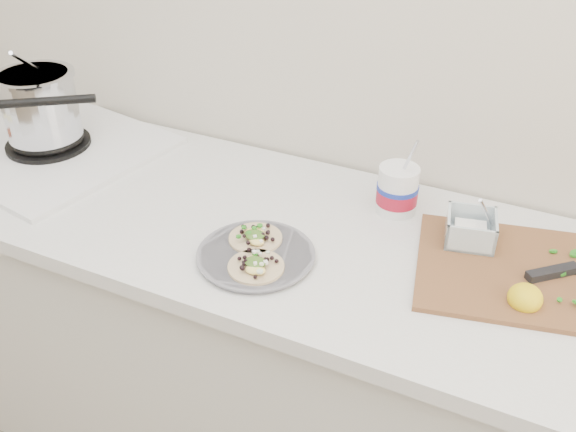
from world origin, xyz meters
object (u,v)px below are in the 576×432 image
at_px(cutboard, 532,266).
at_px(stove, 43,121).
at_px(taco_plate, 256,252).
at_px(tub, 399,187).

bearing_deg(cutboard, stove, 168.30).
height_order(taco_plate, cutboard, cutboard).
bearing_deg(tub, cutboard, -18.30).
bearing_deg(tub, taco_plate, -124.57).
xyz_separation_m(stove, tub, (0.99, 0.12, -0.02)).
bearing_deg(cutboard, tub, 149.48).
bearing_deg(stove, tub, 17.21).
relative_size(tub, cutboard, 0.40).
height_order(stove, taco_plate, stove).
xyz_separation_m(stove, cutboard, (1.32, 0.01, -0.07)).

